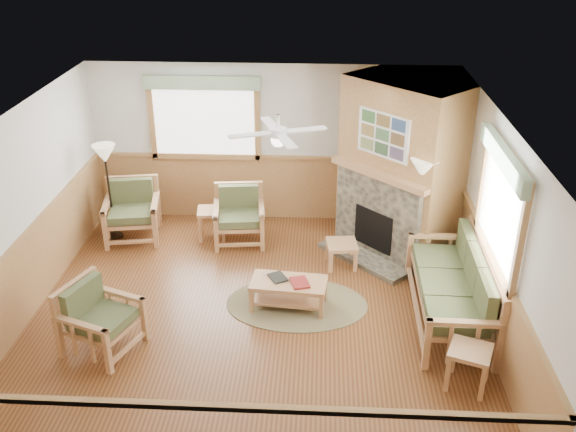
{
  "coord_description": "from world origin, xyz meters",
  "views": [
    {
      "loc": [
        0.82,
        -7.11,
        5.0
      ],
      "look_at": [
        0.4,
        0.7,
        1.15
      ],
      "focal_mm": 40.0,
      "sensor_mm": 36.0,
      "label": 1
    }
  ],
  "objects_px": {
    "armchair_back_left": "(132,212)",
    "end_table_sofa": "(468,367)",
    "end_table_chairs": "(212,223)",
    "footstool": "(341,254)",
    "sofa": "(450,286)",
    "floor_lamp_left": "(109,192)",
    "floor_lamp_right": "(420,217)",
    "coffee_table": "(289,294)",
    "armchair_back_right": "(239,216)",
    "armchair_left": "(101,319)"
  },
  "relations": [
    {
      "from": "armchair_back_right",
      "to": "floor_lamp_left",
      "type": "relative_size",
      "value": 0.55
    },
    {
      "from": "armchair_back_left",
      "to": "coffee_table",
      "type": "height_order",
      "value": "armchair_back_left"
    },
    {
      "from": "footstool",
      "to": "floor_lamp_right",
      "type": "xyz_separation_m",
      "value": [
        1.1,
        -0.08,
        0.7
      ]
    },
    {
      "from": "end_table_sofa",
      "to": "floor_lamp_right",
      "type": "height_order",
      "value": "floor_lamp_right"
    },
    {
      "from": "armchair_left",
      "to": "end_table_sofa",
      "type": "bearing_deg",
      "value": -74.54
    },
    {
      "from": "end_table_chairs",
      "to": "floor_lamp_right",
      "type": "height_order",
      "value": "floor_lamp_right"
    },
    {
      "from": "end_table_chairs",
      "to": "footstool",
      "type": "xyz_separation_m",
      "value": [
        2.11,
        -0.82,
        -0.05
      ]
    },
    {
      "from": "floor_lamp_right",
      "to": "armchair_left",
      "type": "bearing_deg",
      "value": -152.85
    },
    {
      "from": "armchair_left",
      "to": "armchair_back_left",
      "type": "bearing_deg",
      "value": 29.64
    },
    {
      "from": "floor_lamp_left",
      "to": "floor_lamp_right",
      "type": "distance_m",
      "value": 4.9
    },
    {
      "from": "end_table_sofa",
      "to": "floor_lamp_right",
      "type": "relative_size",
      "value": 0.28
    },
    {
      "from": "sofa",
      "to": "floor_lamp_left",
      "type": "xyz_separation_m",
      "value": [
        -5.1,
        2.06,
        0.3
      ]
    },
    {
      "from": "end_table_sofa",
      "to": "footstool",
      "type": "bearing_deg",
      "value": 117.64
    },
    {
      "from": "armchair_left",
      "to": "footstool",
      "type": "relative_size",
      "value": 1.96
    },
    {
      "from": "armchair_back_left",
      "to": "coffee_table",
      "type": "relative_size",
      "value": 0.93
    },
    {
      "from": "end_table_sofa",
      "to": "floor_lamp_left",
      "type": "relative_size",
      "value": 0.32
    },
    {
      "from": "armchair_back_left",
      "to": "coffee_table",
      "type": "xyz_separation_m",
      "value": [
        2.65,
        -1.87,
        -0.27
      ]
    },
    {
      "from": "floor_lamp_left",
      "to": "footstool",
      "type": "bearing_deg",
      "value": -11.43
    },
    {
      "from": "armchair_back_right",
      "to": "end_table_sofa",
      "type": "distance_m",
      "value": 4.5
    },
    {
      "from": "armchair_left",
      "to": "floor_lamp_right",
      "type": "relative_size",
      "value": 0.49
    },
    {
      "from": "end_table_chairs",
      "to": "armchair_back_left",
      "type": "bearing_deg",
      "value": -175.68
    },
    {
      "from": "coffee_table",
      "to": "floor_lamp_right",
      "type": "xyz_separation_m",
      "value": [
        1.85,
        1.06,
        0.7
      ]
    },
    {
      "from": "sofa",
      "to": "floor_lamp_left",
      "type": "relative_size",
      "value": 1.36
    },
    {
      "from": "footstool",
      "to": "end_table_chairs",
      "type": "bearing_deg",
      "value": 158.72
    },
    {
      "from": "armchair_back_right",
      "to": "floor_lamp_left",
      "type": "distance_m",
      "value": 2.12
    },
    {
      "from": "armchair_back_right",
      "to": "floor_lamp_left",
      "type": "height_order",
      "value": "floor_lamp_left"
    },
    {
      "from": "armchair_back_left",
      "to": "footstool",
      "type": "relative_size",
      "value": 2.11
    },
    {
      "from": "sofa",
      "to": "coffee_table",
      "type": "relative_size",
      "value": 2.16
    },
    {
      "from": "coffee_table",
      "to": "end_table_chairs",
      "type": "bearing_deg",
      "value": 130.55
    },
    {
      "from": "coffee_table",
      "to": "armchair_back_right",
      "type": "bearing_deg",
      "value": 121.53
    },
    {
      "from": "footstool",
      "to": "floor_lamp_left",
      "type": "relative_size",
      "value": 0.28
    },
    {
      "from": "end_table_chairs",
      "to": "coffee_table",
      "type": "bearing_deg",
      "value": -55.24
    },
    {
      "from": "armchair_back_left",
      "to": "floor_lamp_left",
      "type": "distance_m",
      "value": 0.47
    },
    {
      "from": "armchair_left",
      "to": "footstool",
      "type": "distance_m",
      "value": 3.69
    },
    {
      "from": "armchair_back_left",
      "to": "floor_lamp_left",
      "type": "xyz_separation_m",
      "value": [
        -0.34,
        0.03,
        0.33
      ]
    },
    {
      "from": "coffee_table",
      "to": "end_table_chairs",
      "type": "height_order",
      "value": "end_table_chairs"
    },
    {
      "from": "sofa",
      "to": "floor_lamp_right",
      "type": "height_order",
      "value": "floor_lamp_right"
    },
    {
      "from": "end_table_chairs",
      "to": "footstool",
      "type": "height_order",
      "value": "end_table_chairs"
    },
    {
      "from": "armchair_back_right",
      "to": "end_table_chairs",
      "type": "relative_size",
      "value": 1.78
    },
    {
      "from": "armchair_back_left",
      "to": "end_table_sofa",
      "type": "distance_m",
      "value": 5.83
    },
    {
      "from": "armchair_left",
      "to": "end_table_chairs",
      "type": "bearing_deg",
      "value": 5.31
    },
    {
      "from": "armchair_back_left",
      "to": "coffee_table",
      "type": "distance_m",
      "value": 3.25
    },
    {
      "from": "armchair_back_left",
      "to": "end_table_sofa",
      "type": "height_order",
      "value": "armchair_back_left"
    },
    {
      "from": "end_table_chairs",
      "to": "floor_lamp_left",
      "type": "distance_m",
      "value": 1.71
    },
    {
      "from": "end_table_chairs",
      "to": "floor_lamp_left",
      "type": "bearing_deg",
      "value": -177.62
    },
    {
      "from": "armchair_left",
      "to": "coffee_table",
      "type": "bearing_deg",
      "value": -43.9
    },
    {
      "from": "coffee_table",
      "to": "end_table_chairs",
      "type": "distance_m",
      "value": 2.4
    },
    {
      "from": "sofa",
      "to": "end_table_chairs",
      "type": "relative_size",
      "value": 4.42
    },
    {
      "from": "end_table_sofa",
      "to": "floor_lamp_right",
      "type": "bearing_deg",
      "value": 96.08
    },
    {
      "from": "sofa",
      "to": "floor_lamp_left",
      "type": "distance_m",
      "value": 5.51
    }
  ]
}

